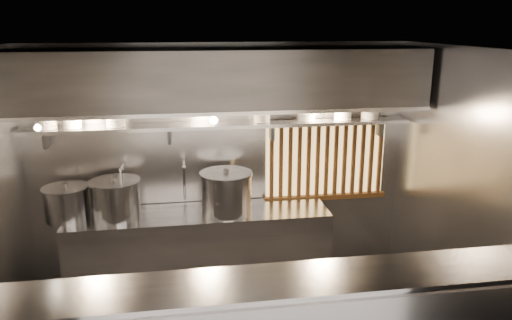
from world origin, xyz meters
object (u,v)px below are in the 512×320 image
object	(u,v)px
stock_pot_right	(226,192)
stock_pot_mid	(116,199)
heat_lamp	(35,122)
pendant_bulb	(214,120)
stock_pot_left	(67,203)

from	to	relation	value
stock_pot_right	stock_pot_mid	bearing A→B (deg)	178.80
heat_lamp	stock_pot_mid	bearing A→B (deg)	20.79
stock_pot_right	pendant_bulb	bearing A→B (deg)	135.30
stock_pot_mid	stock_pot_right	distance (m)	1.23
pendant_bulb	stock_pot_left	size ratio (longest dim) A/B	0.34
heat_lamp	stock_pot_right	distance (m)	2.14
stock_pot_left	heat_lamp	bearing A→B (deg)	-115.61
stock_pot_mid	pendant_bulb	bearing A→B (deg)	4.58
pendant_bulb	stock_pot_mid	size ratio (longest dim) A/B	0.31
heat_lamp	pendant_bulb	size ratio (longest dim) A/B	1.87
stock_pot_mid	heat_lamp	bearing A→B (deg)	-159.21
pendant_bulb	heat_lamp	bearing A→B (deg)	-169.00
stock_pot_mid	stock_pot_right	xyz separation A→B (m)	(1.23, -0.03, 0.02)
stock_pot_left	stock_pot_mid	size ratio (longest dim) A/B	0.90
pendant_bulb	stock_pot_right	bearing A→B (deg)	-44.70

